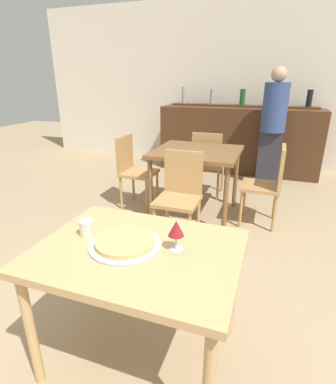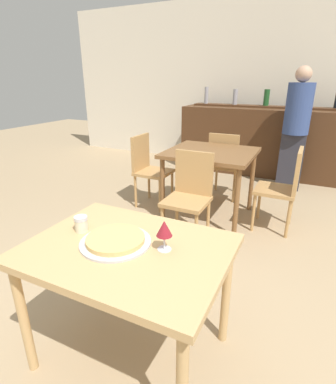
% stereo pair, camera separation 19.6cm
% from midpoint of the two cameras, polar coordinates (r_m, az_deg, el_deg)
% --- Properties ---
extents(ground_plane, '(16.00, 16.00, 0.00)m').
position_cam_midpoint_polar(ground_plane, '(2.02, -3.55, -28.22)').
color(ground_plane, tan).
extents(wall_back, '(8.00, 0.05, 2.80)m').
position_cam_midpoint_polar(wall_back, '(5.66, 20.05, 18.52)').
color(wall_back, silver).
rests_on(wall_back, ground_plane).
extents(dining_table_near, '(1.02, 0.77, 0.72)m').
position_cam_midpoint_polar(dining_table_near, '(1.59, -4.08, -12.97)').
color(dining_table_near, tan).
rests_on(dining_table_near, ground_plane).
extents(dining_table_far, '(0.93, 0.88, 0.77)m').
position_cam_midpoint_polar(dining_table_far, '(3.37, 9.77, 6.19)').
color(dining_table_far, brown).
rests_on(dining_table_far, ground_plane).
extents(bar_counter, '(2.60, 0.56, 1.07)m').
position_cam_midpoint_polar(bar_counter, '(5.25, 18.21, 9.07)').
color(bar_counter, '#4C2D19').
rests_on(bar_counter, ground_plane).
extents(bar_back_shelf, '(2.39, 0.24, 0.35)m').
position_cam_midpoint_polar(bar_back_shelf, '(5.31, 19.66, 15.58)').
color(bar_back_shelf, '#4C2D19').
rests_on(bar_back_shelf, bar_counter).
extents(chair_far_side_front, '(0.40, 0.40, 0.88)m').
position_cam_midpoint_polar(chair_far_side_front, '(2.87, 6.09, 0.05)').
color(chair_far_side_front, tan).
rests_on(chair_far_side_front, ground_plane).
extents(chair_far_side_back, '(0.40, 0.40, 0.88)m').
position_cam_midpoint_polar(chair_far_side_back, '(3.99, 12.13, 5.68)').
color(chair_far_side_back, tan).
rests_on(chair_far_side_back, ground_plane).
extents(chair_far_side_left, '(0.40, 0.40, 0.88)m').
position_cam_midpoint_polar(chair_far_side_left, '(3.71, -2.31, 4.99)').
color(chair_far_side_left, tan).
rests_on(chair_far_side_left, ground_plane).
extents(chair_far_side_right, '(0.40, 0.40, 0.88)m').
position_cam_midpoint_polar(chair_far_side_right, '(3.30, 22.92, 1.29)').
color(chair_far_side_right, tan).
rests_on(chair_far_side_right, ground_plane).
extents(pizza_tray, '(0.37, 0.37, 0.04)m').
position_cam_midpoint_polar(pizza_tray, '(1.57, -6.41, -9.23)').
color(pizza_tray, '#B7B7BC').
rests_on(pizza_tray, dining_table_near).
extents(cheese_shaker, '(0.07, 0.07, 0.09)m').
position_cam_midpoint_polar(cheese_shaker, '(1.70, -13.07, -5.98)').
color(cheese_shaker, beige).
rests_on(cheese_shaker, dining_table_near).
extents(person_standing, '(0.34, 0.34, 1.67)m').
position_cam_midpoint_polar(person_standing, '(4.58, 24.35, 11.39)').
color(person_standing, '#2D2D38').
rests_on(person_standing, ground_plane).
extents(wine_glass, '(0.08, 0.08, 0.16)m').
position_cam_midpoint_polar(wine_glass, '(1.46, 3.15, -7.19)').
color(wine_glass, silver).
rests_on(wine_glass, dining_table_near).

